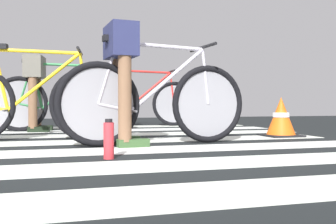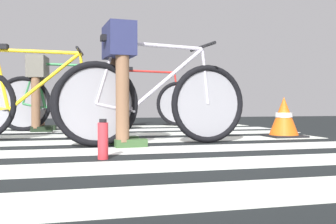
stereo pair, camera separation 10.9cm
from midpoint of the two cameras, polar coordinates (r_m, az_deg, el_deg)
ground at (r=2.83m, az=-10.53°, el=-6.31°), size 18.00×14.00×0.02m
crosswalk_markings at (r=2.98m, az=-10.39°, el=-5.70°), size 5.45×6.52×0.00m
bicycle_1_of_4 at (r=3.40m, az=-1.10°, el=1.65°), size 1.73×0.52×0.93m
cyclist_1_of_4 at (r=3.33m, az=-6.22°, el=6.50°), size 0.34×0.43×1.03m
bicycle_2_of_4 at (r=4.00m, az=-18.50°, el=1.53°), size 1.73×0.52×0.93m
bicycle_3_of_4 at (r=5.26m, az=-14.57°, el=1.47°), size 1.73×0.52×0.93m
cyclist_3_of_4 at (r=5.31m, az=-17.92°, el=4.09°), size 0.36×0.43×0.97m
bicycle_4_of_4 at (r=6.15m, az=-2.64°, el=1.47°), size 1.74×0.52×0.93m
water_bottle at (r=2.56m, az=-8.31°, el=-4.06°), size 0.07×0.07×0.26m
traffic_cone at (r=4.39m, az=17.26°, el=-0.86°), size 0.38×0.38×0.43m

